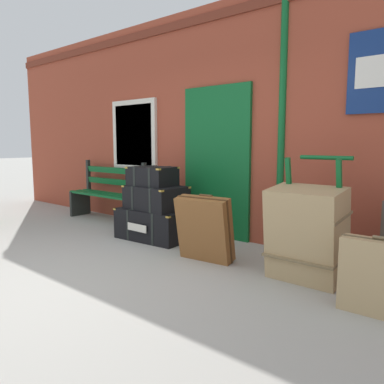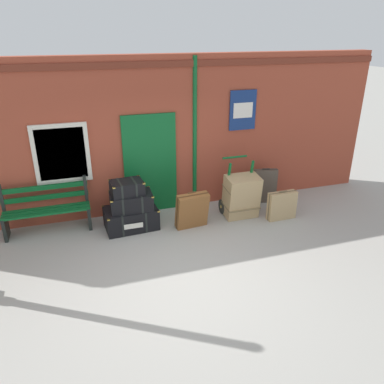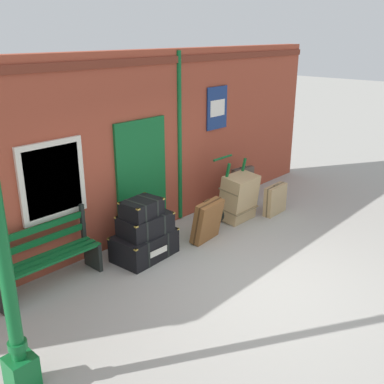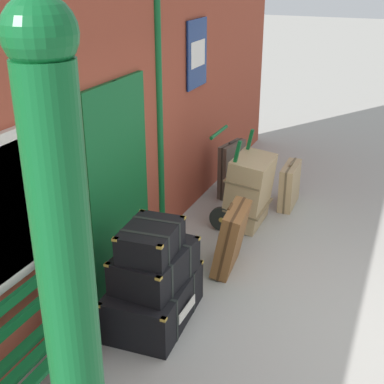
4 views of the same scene
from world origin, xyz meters
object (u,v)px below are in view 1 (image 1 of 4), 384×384
object	(u,v)px
platform_bench	(108,194)
large_brown_trunk	(306,234)
steamer_trunk_base	(156,224)
steamer_trunk_middle	(156,198)
steamer_trunk_top	(152,176)
suitcase_tan	(381,278)
suitcase_umber	(205,229)
porters_trolley	(313,249)

from	to	relation	value
platform_bench	large_brown_trunk	xyz separation A→B (m)	(3.81, -0.59, 0.02)
steamer_trunk_base	steamer_trunk_middle	world-z (taller)	steamer_trunk_middle
steamer_trunk_top	suitcase_tan	world-z (taller)	steamer_trunk_top
steamer_trunk_middle	suitcase_umber	size ratio (longest dim) A/B	1.10
steamer_trunk_top	large_brown_trunk	size ratio (longest dim) A/B	0.70
steamer_trunk_base	suitcase_umber	xyz separation A→B (m)	(1.15, -0.36, 0.16)
steamer_trunk_middle	porters_trolley	size ratio (longest dim) A/B	0.70
steamer_trunk_middle	suitcase_tan	size ratio (longest dim) A/B	1.32
steamer_trunk_base	suitcase_umber	size ratio (longest dim) A/B	1.39
steamer_trunk_middle	porters_trolley	xyz separation A→B (m)	(2.24, -0.02, -0.31)
steamer_trunk_top	porters_trolley	world-z (taller)	porters_trolley
steamer_trunk_middle	suitcase_tan	bearing A→B (deg)	-10.31
porters_trolley	steamer_trunk_base	bearing A→B (deg)	179.15
steamer_trunk_base	large_brown_trunk	distance (m)	2.29
platform_bench	steamer_trunk_base	distance (m)	1.61
large_brown_trunk	suitcase_tan	distance (m)	0.85
steamer_trunk_top	porters_trolley	distance (m)	2.38
suitcase_umber	steamer_trunk_top	bearing A→B (deg)	163.58
steamer_trunk_middle	suitcase_umber	bearing A→B (deg)	-17.28
suitcase_umber	suitcase_tan	world-z (taller)	suitcase_umber
steamer_trunk_base	suitcase_tan	size ratio (longest dim) A/B	1.66
steamer_trunk_base	steamer_trunk_top	world-z (taller)	steamer_trunk_top
steamer_trunk_base	steamer_trunk_middle	bearing A→B (deg)	-28.27
large_brown_trunk	porters_trolley	bearing A→B (deg)	90.00
platform_bench	suitcase_tan	xyz separation A→B (m)	(4.57, -0.94, -0.15)
porters_trolley	suitcase_umber	distance (m)	1.17
platform_bench	steamer_trunk_middle	world-z (taller)	platform_bench
steamer_trunk_base	large_brown_trunk	size ratio (longest dim) A/B	1.14
suitcase_tan	steamer_trunk_middle	bearing A→B (deg)	169.69
steamer_trunk_top	large_brown_trunk	xyz separation A→B (m)	(2.30, -0.20, -0.41)
steamer_trunk_base	porters_trolley	xyz separation A→B (m)	(2.27, -0.03, 0.06)
steamer_trunk_top	large_brown_trunk	distance (m)	2.35
steamer_trunk_top	porters_trolley	size ratio (longest dim) A/B	0.54
platform_bench	steamer_trunk_middle	distance (m)	1.62
porters_trolley	suitcase_tan	size ratio (longest dim) A/B	1.90
porters_trolley	large_brown_trunk	bearing A→B (deg)	-90.00
large_brown_trunk	suitcase_tan	bearing A→B (deg)	-24.79
steamer_trunk_top	steamer_trunk_middle	bearing A→B (deg)	-0.37
steamer_trunk_middle	suitcase_umber	world-z (taller)	suitcase_umber
large_brown_trunk	suitcase_tan	size ratio (longest dim) A/B	1.46
steamer_trunk_middle	steamer_trunk_base	bearing A→B (deg)	151.73
large_brown_trunk	suitcase_umber	xyz separation A→B (m)	(-1.12, -0.15, -0.09)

